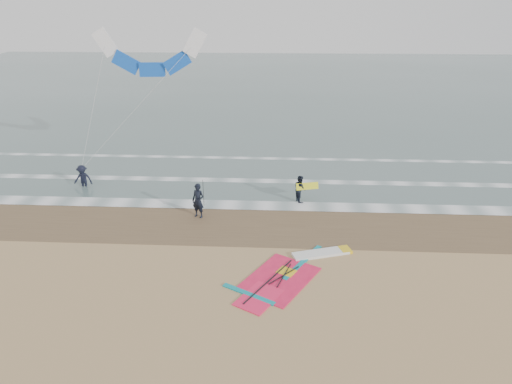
# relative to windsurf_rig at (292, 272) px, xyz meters

# --- Properties ---
(ground) EXTENTS (120.00, 120.00, 0.00)m
(ground) POSITION_rel_windsurf_rig_xyz_m (-1.34, -1.47, -0.04)
(ground) COLOR tan
(ground) RESTS_ON ground
(sea_water) EXTENTS (120.00, 80.00, 0.02)m
(sea_water) POSITION_rel_windsurf_rig_xyz_m (-1.34, 46.53, -0.02)
(sea_water) COLOR #47605E
(sea_water) RESTS_ON ground
(wet_sand_band) EXTENTS (120.00, 5.00, 0.01)m
(wet_sand_band) POSITION_rel_windsurf_rig_xyz_m (-1.34, 4.53, -0.03)
(wet_sand_band) COLOR brown
(wet_sand_band) RESTS_ON ground
(foam_waterline) EXTENTS (120.00, 9.15, 0.02)m
(foam_waterline) POSITION_rel_windsurf_rig_xyz_m (-1.34, 8.98, -0.01)
(foam_waterline) COLOR white
(foam_waterline) RESTS_ON ground
(windsurf_rig) EXTENTS (5.64, 5.34, 0.14)m
(windsurf_rig) POSITION_rel_windsurf_rig_xyz_m (0.00, 0.00, 0.00)
(windsurf_rig) COLOR white
(windsurf_rig) RESTS_ON ground
(person_standing) EXTENTS (0.81, 0.68, 1.89)m
(person_standing) POSITION_rel_windsurf_rig_xyz_m (-4.88, 5.16, 0.91)
(person_standing) COLOR black
(person_standing) RESTS_ON ground
(person_walking) EXTENTS (0.83, 0.92, 1.57)m
(person_walking) POSITION_rel_windsurf_rig_xyz_m (0.57, 7.50, 0.75)
(person_walking) COLOR black
(person_walking) RESTS_ON ground
(person_wading) EXTENTS (1.16, 0.69, 1.77)m
(person_wading) POSITION_rel_windsurf_rig_xyz_m (-12.71, 8.99, 0.85)
(person_wading) COLOR black
(person_wading) RESTS_ON ground
(held_pole) EXTENTS (0.17, 0.86, 1.82)m
(held_pole) POSITION_rel_windsurf_rig_xyz_m (-4.58, 5.16, 1.35)
(held_pole) COLOR black
(held_pole) RESTS_ON ground
(carried_kiteboard) EXTENTS (1.30, 0.51, 0.39)m
(carried_kiteboard) POSITION_rel_windsurf_rig_xyz_m (0.97, 7.40, 0.96)
(carried_kiteboard) COLOR yellow
(carried_kiteboard) RESTS_ON ground
(surf_kite) EXTENTS (7.76, 2.34, 8.09)m
(surf_kite) POSITION_rel_windsurf_rig_xyz_m (-8.42, 11.17, 7.57)
(surf_kite) COLOR white
(surf_kite) RESTS_ON ground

